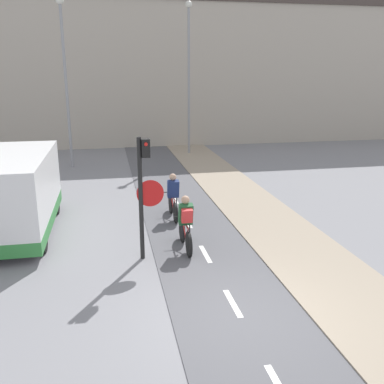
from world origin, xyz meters
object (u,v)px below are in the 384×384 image
street_lamp_sidewalk (189,66)px  cyclist_near (186,224)px  van (13,195)px  traffic_light_pole (144,185)px  cyclist_far (173,198)px  street_lamp_far (65,69)px

street_lamp_sidewalk → cyclist_near: bearing=-101.2°
van → cyclist_near: bearing=-25.3°
traffic_light_pole → van: size_ratio=0.62×
traffic_light_pole → cyclist_near: 1.66m
cyclist_far → cyclist_near: bearing=-91.5°
traffic_light_pole → cyclist_far: bearing=68.5°
street_lamp_far → street_lamp_sidewalk: street_lamp_sidewalk is taller
traffic_light_pole → street_lamp_sidewalk: street_lamp_sidewalk is taller
traffic_light_pole → van: bearing=144.7°
cyclist_near → cyclist_far: size_ratio=1.01×
street_lamp_far → street_lamp_sidewalk: (6.41, 2.38, 0.18)m
traffic_light_pole → van: traffic_light_pole is taller
street_lamp_far → cyclist_far: bearing=-66.6°
street_lamp_far → van: 9.86m
cyclist_near → street_lamp_far: bearing=108.1°
street_lamp_sidewalk → street_lamp_far: bearing=-159.6°
traffic_light_pole → street_lamp_sidewalk: 14.86m
traffic_light_pole → cyclist_far: (1.16, 2.94, -1.25)m
street_lamp_sidewalk → van: bearing=-122.6°
street_lamp_sidewalk → cyclist_far: 12.18m
traffic_light_pole → street_lamp_far: (-2.61, 11.67, 2.81)m
street_lamp_far → van: bearing=-96.0°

